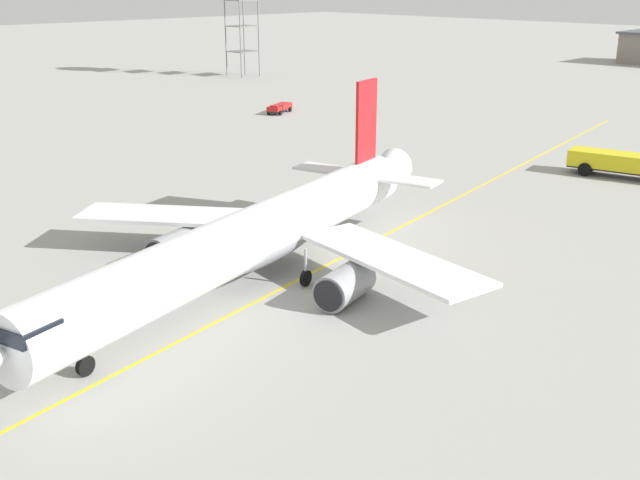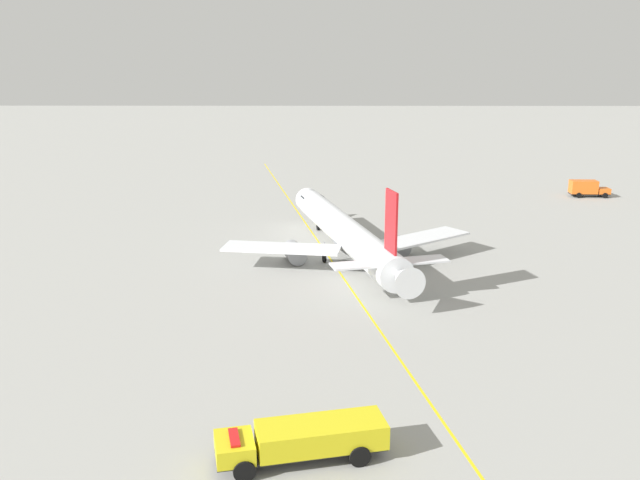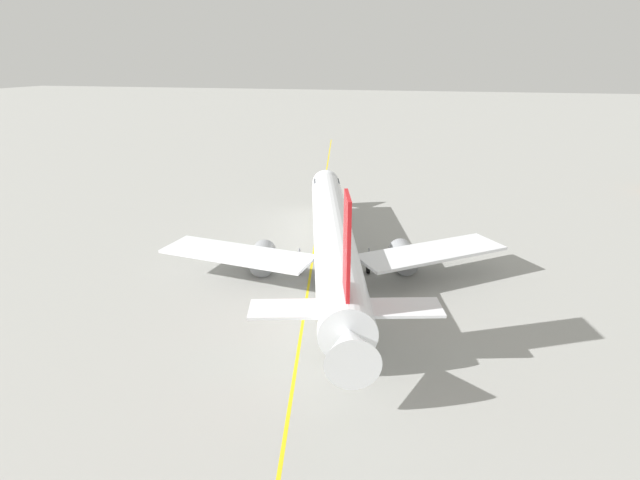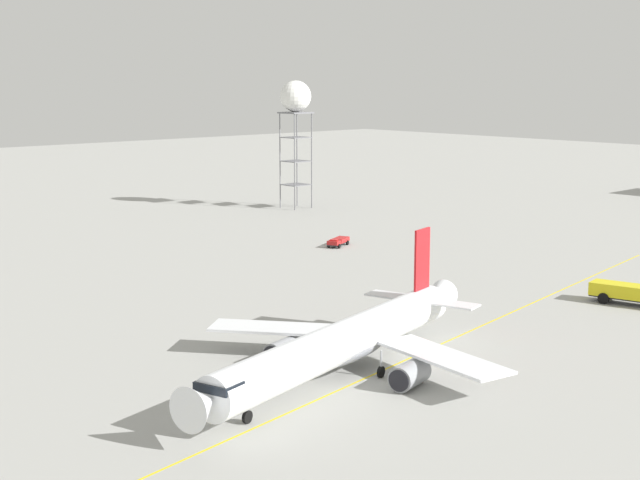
# 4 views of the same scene
# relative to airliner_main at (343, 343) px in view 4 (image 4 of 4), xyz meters

# --- Properties ---
(ground_plane) EXTENTS (600.00, 600.00, 0.00)m
(ground_plane) POSITION_rel_airliner_main_xyz_m (-0.76, 2.36, -3.11)
(ground_plane) COLOR #9E9E99
(airliner_main) EXTENTS (32.03, 43.52, 11.87)m
(airliner_main) POSITION_rel_airliner_main_xyz_m (0.00, 0.00, 0.00)
(airliner_main) COLOR white
(airliner_main) RESTS_ON ground_plane
(ops_pickup_truck) EXTENTS (3.91, 5.72, 1.41)m
(ops_pickup_truck) POSITION_rel_airliner_main_xyz_m (-50.41, 46.80, -2.30)
(ops_pickup_truck) COLOR #232326
(ops_pickup_truck) RESTS_ON ground_plane
(fire_tender_truck) EXTENTS (11.28, 5.31, 2.50)m
(fire_tender_truck) POSITION_rel_airliner_main_xyz_m (4.04, 45.68, -1.57)
(fire_tender_truck) COLOR #232326
(fire_tender_truck) RESTS_ON ground_plane
(radar_tower) EXTENTS (6.60, 6.60, 27.11)m
(radar_tower) POSITION_rel_airliner_main_xyz_m (-90.31, 71.84, 19.87)
(radar_tower) COLOR slate
(radar_tower) RESTS_ON ground_plane
(taxiway_centreline) EXTENTS (30.67, 157.95, 0.01)m
(taxiway_centreline) POSITION_rel_airliner_main_xyz_m (2.66, -2.23, -3.11)
(taxiway_centreline) COLOR yellow
(taxiway_centreline) RESTS_ON ground_plane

